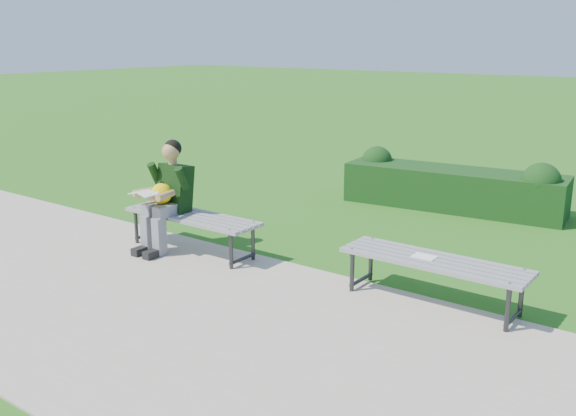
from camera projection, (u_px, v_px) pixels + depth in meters
name	position (u px, v px, depth m)	size (l,w,h in m)	color
ground	(281.00, 262.00, 7.38)	(80.00, 80.00, 0.00)	#1A7C17
walkway	(168.00, 311.00, 6.02)	(30.00, 3.50, 0.02)	#C0B39F
hedge	(454.00, 186.00, 9.61)	(3.30, 1.15, 0.84)	#1C4413
bench_left	(192.00, 219.00, 7.60)	(1.80, 0.50, 0.46)	gray
bench_right	(434.00, 264.00, 6.08)	(1.80, 0.50, 0.46)	gray
seated_boy	(167.00, 193.00, 7.62)	(0.56, 0.76, 1.31)	gray
paper_sheet	(424.00, 257.00, 6.12)	(0.22, 0.16, 0.01)	white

